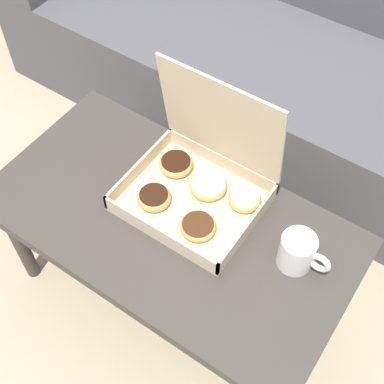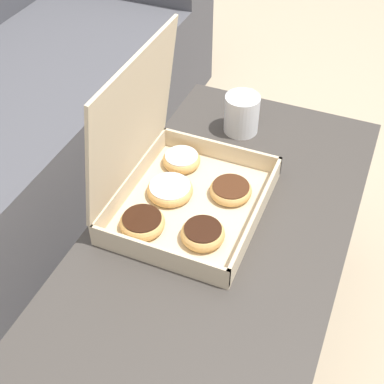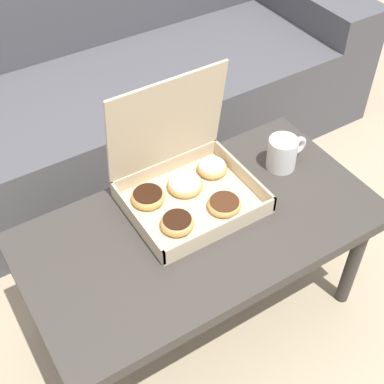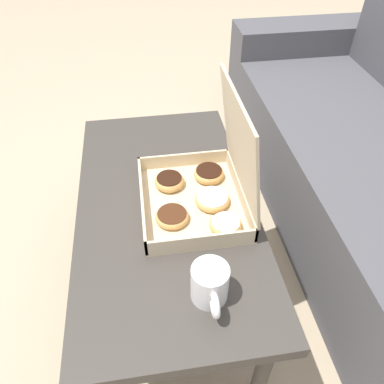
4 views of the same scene
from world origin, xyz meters
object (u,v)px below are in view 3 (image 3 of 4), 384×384
at_px(coffee_table, 201,235).
at_px(pastry_box, 185,182).
at_px(coffee_mug, 283,153).
at_px(couch, 75,103).

relative_size(coffee_table, pastry_box, 2.76).
bearing_deg(pastry_box, coffee_table, -98.32).
height_order(coffee_table, coffee_mug, coffee_mug).
bearing_deg(coffee_table, couch, 90.00).
distance_m(couch, coffee_table, 0.97).
bearing_deg(coffee_mug, pastry_box, 172.55).
xyz_separation_m(coffee_table, coffee_mug, (0.35, 0.07, 0.10)).
distance_m(coffee_table, coffee_mug, 0.37).
height_order(couch, coffee_table, couch).
bearing_deg(coffee_table, pastry_box, 81.68).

